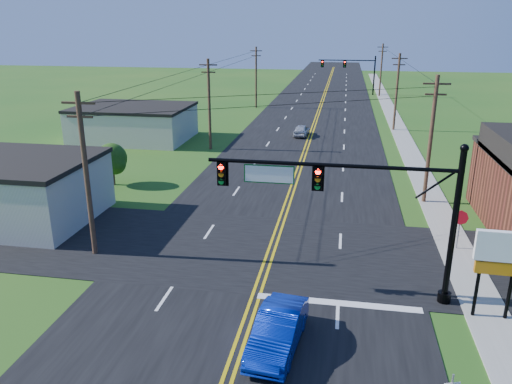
% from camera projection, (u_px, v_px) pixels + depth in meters
% --- Properties ---
extents(road_main, '(16.00, 220.00, 0.04)m').
position_uv_depth(road_main, '(313.00, 124.00, 63.66)').
color(road_main, black).
rests_on(road_main, ground).
extents(road_cross, '(70.00, 10.00, 0.04)m').
position_uv_depth(road_cross, '(268.00, 251.00, 28.21)').
color(road_cross, black).
rests_on(road_cross, ground).
extents(sidewalk, '(2.00, 160.00, 0.08)m').
position_uv_depth(sidewalk, '(406.00, 145.00, 52.60)').
color(sidewalk, gray).
rests_on(sidewalk, ground).
extents(signal_mast_main, '(11.30, 0.60, 7.48)m').
position_uv_depth(signal_mast_main, '(352.00, 200.00, 22.25)').
color(signal_mast_main, black).
rests_on(signal_mast_main, ground).
extents(signal_mast_far, '(10.98, 0.60, 7.48)m').
position_uv_depth(signal_mast_far, '(350.00, 69.00, 89.47)').
color(signal_mast_far, black).
rests_on(signal_mast_far, ground).
extents(cream_bldg_near, '(10.20, 8.20, 4.10)m').
position_uv_depth(cream_bldg_near, '(13.00, 189.00, 32.21)').
color(cream_bldg_near, beige).
rests_on(cream_bldg_near, ground).
extents(cream_bldg_far, '(12.20, 9.20, 3.70)m').
position_uv_depth(cream_bldg_far, '(134.00, 123.00, 55.00)').
color(cream_bldg_far, beige).
rests_on(cream_bldg_far, ground).
extents(utility_pole_left_a, '(1.80, 0.28, 9.00)m').
position_uv_depth(utility_pole_left_a, '(86.00, 173.00, 26.40)').
color(utility_pole_left_a, '#3B261A').
rests_on(utility_pole_left_a, ground).
extents(utility_pole_left_b, '(1.80, 0.28, 9.00)m').
position_uv_depth(utility_pole_left_b, '(209.00, 103.00, 49.72)').
color(utility_pole_left_b, '#3B261A').
rests_on(utility_pole_left_b, ground).
extents(utility_pole_left_c, '(1.80, 0.28, 9.00)m').
position_uv_depth(utility_pole_left_c, '(256.00, 76.00, 74.91)').
color(utility_pole_left_c, '#3B261A').
rests_on(utility_pole_left_c, ground).
extents(utility_pole_right_a, '(1.80, 0.28, 9.00)m').
position_uv_depth(utility_pole_right_a, '(431.00, 138.00, 34.42)').
color(utility_pole_right_a, '#3B261A').
rests_on(utility_pole_right_a, ground).
extents(utility_pole_right_b, '(1.80, 0.28, 9.00)m').
position_uv_depth(utility_pole_right_b, '(397.00, 91.00, 58.68)').
color(utility_pole_right_b, '#3B261A').
rests_on(utility_pole_right_b, ground).
extents(utility_pole_right_c, '(1.80, 0.28, 9.00)m').
position_uv_depth(utility_pole_right_c, '(381.00, 69.00, 86.67)').
color(utility_pole_right_c, '#3B261A').
rests_on(utility_pole_right_c, ground).
extents(tree_right_back, '(3.00, 3.00, 4.10)m').
position_uv_depth(tree_right_back, '(505.00, 157.00, 37.81)').
color(tree_right_back, '#3B261A').
rests_on(tree_right_back, ground).
extents(tree_left, '(2.40, 2.40, 3.37)m').
position_uv_depth(tree_left, '(112.00, 158.00, 39.15)').
color(tree_left, '#3B261A').
rests_on(tree_left, ground).
extents(blue_car, '(2.12, 4.78, 1.53)m').
position_uv_depth(blue_car, '(278.00, 331.00, 19.55)').
color(blue_car, '#07219C').
rests_on(blue_car, ground).
extents(distant_car, '(1.81, 3.90, 1.29)m').
position_uv_depth(distant_car, '(302.00, 131.00, 56.85)').
color(distant_car, silver).
rests_on(distant_car, ground).
extents(stop_sign, '(0.84, 0.19, 2.39)m').
position_uv_depth(stop_sign, '(460.00, 221.00, 27.85)').
color(stop_sign, slate).
rests_on(stop_sign, ground).
extents(pylon_sign, '(2.00, 0.34, 4.10)m').
position_uv_depth(pylon_sign, '(499.00, 256.00, 20.84)').
color(pylon_sign, black).
rests_on(pylon_sign, ground).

